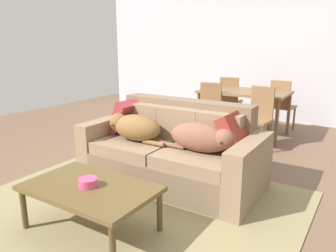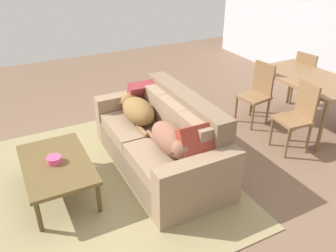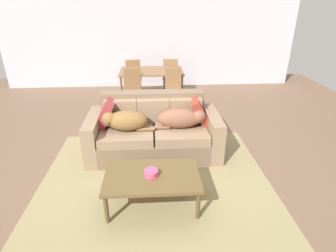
{
  "view_description": "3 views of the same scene",
  "coord_description": "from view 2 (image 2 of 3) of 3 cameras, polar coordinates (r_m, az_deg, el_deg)",
  "views": [
    {
      "loc": [
        1.92,
        -2.91,
        1.6
      ],
      "look_at": [
        0.09,
        -0.02,
        0.72
      ],
      "focal_mm": 35.23,
      "sensor_mm": 36.0,
      "label": 1
    },
    {
      "loc": [
        3.3,
        -1.44,
        2.56
      ],
      "look_at": [
        0.25,
        0.14,
        0.68
      ],
      "focal_mm": 37.03,
      "sensor_mm": 36.0,
      "label": 2
    },
    {
      "loc": [
        0.02,
        -3.76,
        2.29
      ],
      "look_at": [
        0.25,
        0.0,
        0.53
      ],
      "focal_mm": 29.13,
      "sensor_mm": 36.0,
      "label": 3
    }
  ],
  "objects": [
    {
      "name": "throw_pillow_by_right_arm",
      "position": [
        3.58,
        5.32,
        -3.31
      ],
      "size": [
        0.33,
        0.45,
        0.45
      ],
      "primitive_type": "cube",
      "rotation": [
        0.0,
        -0.51,
        -0.02
      ],
      "color": "maroon",
      "rests_on": "couch"
    },
    {
      "name": "dog_on_left_cushion",
      "position": [
        4.43,
        -5.16,
        2.7
      ],
      "size": [
        0.79,
        0.35,
        0.3
      ],
      "rotation": [
        0.0,
        0.0,
        -0.0
      ],
      "color": "brown",
      "rests_on": "couch"
    },
    {
      "name": "dining_table",
      "position": [
        5.5,
        22.06,
        6.86
      ],
      "size": [
        1.46,
        0.89,
        0.78
      ],
      "color": "olive",
      "rests_on": "ground"
    },
    {
      "name": "area_rug",
      "position": [
        4.2,
        -12.5,
        -9.57
      ],
      "size": [
        3.13,
        3.05,
        0.01
      ],
      "primitive_type": "cube",
      "rotation": [
        0.0,
        0.0,
        -0.0
      ],
      "color": "#94875B",
      "rests_on": "ground"
    },
    {
      "name": "couch",
      "position": [
        4.27,
        -0.73,
        -2.53
      ],
      "size": [
        2.06,
        0.99,
        0.93
      ],
      "rotation": [
        0.0,
        0.0,
        -0.0
      ],
      "color": "brown",
      "rests_on": "ground"
    },
    {
      "name": "dining_chair_near_right",
      "position": [
        4.86,
        20.62,
        1.86
      ],
      "size": [
        0.44,
        0.44,
        0.94
      ],
      "rotation": [
        0.0,
        0.0,
        -0.11
      ],
      "color": "olive",
      "rests_on": "ground"
    },
    {
      "name": "dining_chair_near_left",
      "position": [
        5.44,
        14.51,
        5.58
      ],
      "size": [
        0.45,
        0.45,
        0.94
      ],
      "rotation": [
        0.0,
        0.0,
        0.14
      ],
      "color": "olive",
      "rests_on": "ground"
    },
    {
      "name": "dining_chair_far_left",
      "position": [
        6.22,
        21.87,
        7.45
      ],
      "size": [
        0.45,
        0.45,
        0.94
      ],
      "rotation": [
        0.0,
        0.0,
        3.29
      ],
      "color": "olive",
      "rests_on": "ground"
    },
    {
      "name": "coffee_table",
      "position": [
        3.98,
        -17.89,
        -6.24
      ],
      "size": [
        1.12,
        0.7,
        0.42
      ],
      "color": "brown",
      "rests_on": "ground"
    },
    {
      "name": "dog_on_right_cushion",
      "position": [
        3.74,
        0.58,
        -2.39
      ],
      "size": [
        0.86,
        0.33,
        0.31
      ],
      "rotation": [
        0.0,
        0.0,
        -0.0
      ],
      "color": "brown",
      "rests_on": "couch"
    },
    {
      "name": "throw_pillow_by_left_arm",
      "position": [
        4.74,
        -4.12,
        5.05
      ],
      "size": [
        0.32,
        0.45,
        0.45
      ],
      "primitive_type": "cube",
      "rotation": [
        0.0,
        0.43,
        -0.04
      ],
      "color": "maroon",
      "rests_on": "couch"
    },
    {
      "name": "ground_plane",
      "position": [
        4.42,
        -3.09,
        -6.8
      ],
      "size": [
        10.0,
        10.0,
        0.0
      ],
      "primitive_type": "plane",
      "color": "brown"
    },
    {
      "name": "bowl_on_coffee_table",
      "position": [
        3.94,
        -18.21,
        -5.28
      ],
      "size": [
        0.16,
        0.16,
        0.07
      ],
      "primitive_type": "cylinder",
      "color": "#EA4C7F",
      "rests_on": "coffee_table"
    }
  ]
}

